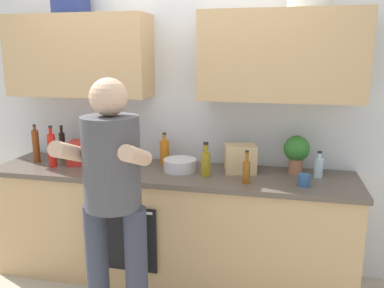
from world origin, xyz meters
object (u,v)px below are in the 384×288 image
object	(u,v)px
bottle_soy	(62,145)
bottle_water	(319,167)
person_standing	(113,192)
grocery_bag_crisps	(81,153)
bottle_wine	(128,157)
mixing_bowl	(180,165)
bottle_juice	(165,151)
potted_herb	(297,151)
bottle_hotsauce	(52,150)
cup_tea	(304,180)
bottle_oil	(206,163)
bottle_syrup	(246,171)
bottle_vinegar	(36,146)
grocery_bag_bread	(240,159)

from	to	relation	value
bottle_soy	bottle_water	size ratio (longest dim) A/B	1.49
person_standing	grocery_bag_crisps	size ratio (longest dim) A/B	7.80
bottle_soy	bottle_wine	xyz separation A→B (m)	(0.66, -0.15, -0.03)
mixing_bowl	grocery_bag_crisps	bearing A→B (deg)	178.96
bottle_juice	potted_herb	size ratio (longest dim) A/B	0.88
bottle_hotsauce	person_standing	bearing A→B (deg)	-39.44
person_standing	cup_tea	bearing A→B (deg)	28.96
bottle_oil	cup_tea	world-z (taller)	bottle_oil
bottle_water	bottle_soy	bearing A→B (deg)	178.38
potted_herb	grocery_bag_crisps	xyz separation A→B (m)	(-1.73, -0.10, -0.08)
bottle_syrup	grocery_bag_crisps	bearing A→B (deg)	171.28
bottle_water	cup_tea	distance (m)	0.26
bottle_water	potted_herb	xyz separation A→B (m)	(-0.16, 0.05, 0.10)
bottle_vinegar	cup_tea	size ratio (longest dim) A/B	3.64
grocery_bag_crisps	bottle_vinegar	bearing A→B (deg)	-175.57
bottle_juice	bottle_hotsauce	size ratio (longest dim) A/B	0.78
bottle_syrup	bottle_wine	size ratio (longest dim) A/B	0.98
bottle_juice	cup_tea	distance (m)	1.16
bottle_syrup	grocery_bag_bread	world-z (taller)	bottle_syrup
bottle_water	mixing_bowl	xyz separation A→B (m)	(-1.04, -0.06, -0.03)
bottle_juice	mixing_bowl	distance (m)	0.25
bottle_juice	grocery_bag_bread	xyz separation A→B (m)	(0.64, -0.10, 0.00)
mixing_bowl	grocery_bag_bread	distance (m)	0.47
bottle_wine	bottle_water	distance (m)	1.46
potted_herb	bottle_soy	bearing A→B (deg)	179.73
bottle_syrup	cup_tea	bearing A→B (deg)	4.46
bottle_juice	bottle_soy	bearing A→B (deg)	-177.10
bottle_syrup	potted_herb	size ratio (longest dim) A/B	0.80
person_standing	bottle_syrup	xyz separation A→B (m)	(0.74, 0.60, 0.01)
bottle_juice	bottle_oil	xyz separation A→B (m)	(0.40, -0.25, -0.00)
cup_tea	mixing_bowl	size ratio (longest dim) A/B	0.34
grocery_bag_bread	person_standing	bearing A→B (deg)	-127.96
grocery_bag_crisps	grocery_bag_bread	xyz separation A→B (m)	(1.31, 0.05, 0.01)
bottle_oil	potted_herb	distance (m)	0.69
bottle_vinegar	bottle_oil	distance (m)	1.47
grocery_bag_crisps	bottle_wine	bearing A→B (deg)	-5.16
bottle_wine	grocery_bag_crisps	size ratio (longest dim) A/B	1.14
bottle_hotsauce	bottle_syrup	distance (m)	1.57
bottle_juice	bottle_soy	xyz separation A→B (m)	(-0.91, -0.05, 0.02)
bottle_juice	potted_herb	distance (m)	1.06
grocery_bag_crisps	cup_tea	bearing A→B (deg)	-5.81
bottle_vinegar	bottle_soy	bearing A→B (deg)	40.23
cup_tea	grocery_bag_bread	bearing A→B (deg)	153.62
bottle_juice	grocery_bag_bread	distance (m)	0.65
cup_tea	bottle_juice	bearing A→B (deg)	163.17
bottle_juice	bottle_syrup	size ratio (longest dim) A/B	1.10
bottle_oil	bottle_water	xyz separation A→B (m)	(0.82, 0.15, -0.02)
grocery_bag_bread	bottle_oil	bearing A→B (deg)	-148.04
bottle_vinegar	bottle_soy	world-z (taller)	bottle_vinegar
bottle_soy	mixing_bowl	distance (m)	1.09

